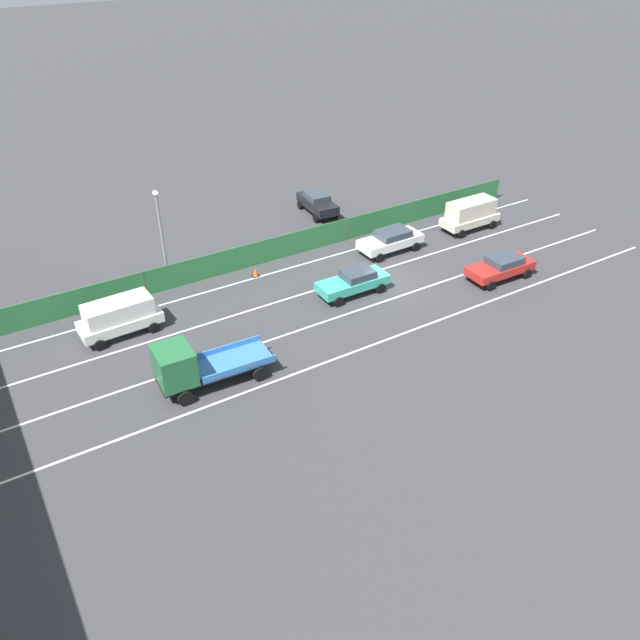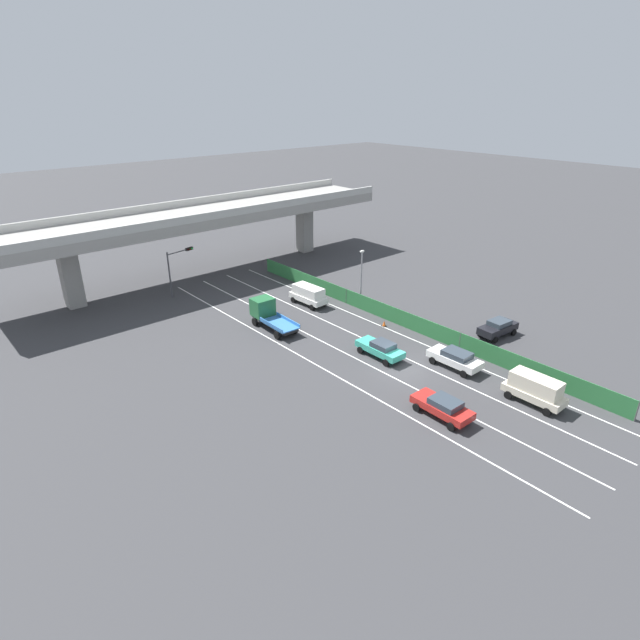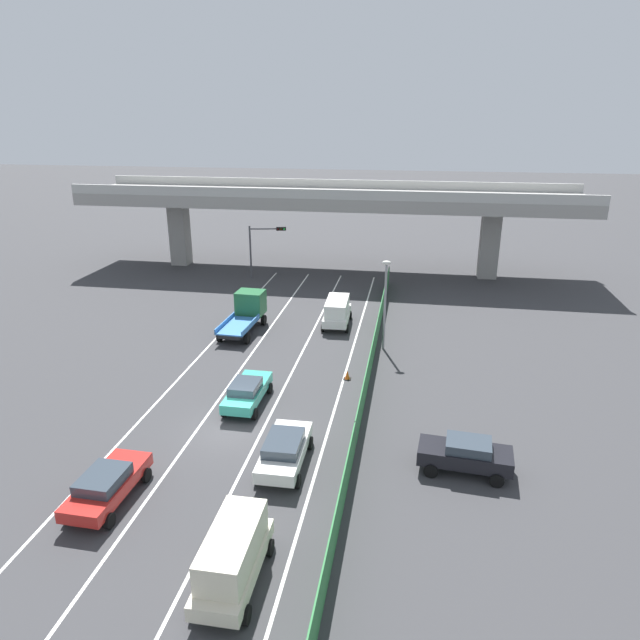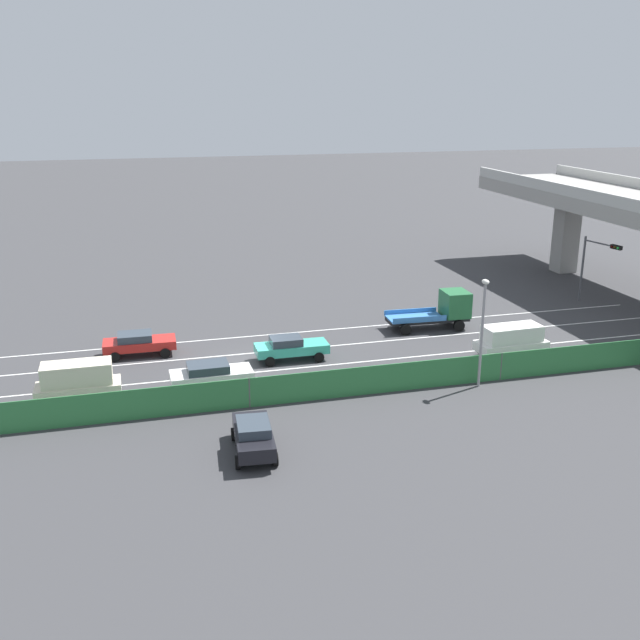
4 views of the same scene
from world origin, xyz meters
The scene contains 15 objects.
ground_plane centered at (0.00, 0.00, 0.00)m, with size 300.00×300.00×0.00m, color #38383A.
lane_line_left_edge centered at (-5.10, 6.50, 0.00)m, with size 0.14×49.01×0.01m, color silver.
lane_line_mid_left centered at (-1.70, 6.50, 0.00)m, with size 0.14×49.01×0.01m, color silver.
lane_line_mid_right centered at (1.70, 6.50, 0.00)m, with size 0.14×49.01×0.01m, color silver.
lane_line_right_edge centered at (5.10, 6.50, 0.00)m, with size 0.14×49.01×0.01m, color silver.
green_fence centered at (6.68, 6.50, 0.84)m, with size 0.10×45.11×1.69m.
car_van_white centered at (3.33, 16.54, 1.20)m, with size 2.21×4.63×2.10m.
car_sedan_white centered at (3.58, -2.70, 0.89)m, with size 2.10×4.67×1.56m.
car_van_cream centered at (3.44, -9.94, 1.27)m, with size 1.99×4.54×2.25m.
car_taxi_teal centered at (0.14, 2.76, 0.86)m, with size 1.98×4.63×1.54m.
car_sedan_red centered at (-3.25, -6.51, 0.86)m, with size 2.14×4.62×1.51m.
flatbed_truck_blue centered at (-3.43, 14.85, 1.36)m, with size 2.55×5.96×2.67m.
parked_sedan_dark centered at (11.87, -1.71, 0.92)m, with size 4.36×2.24×1.63m.
street_lamp centered at (7.23, 12.32, 3.94)m, with size 0.60×0.36×6.39m.
traffic_cone centered at (5.32, 7.04, 0.27)m, with size 0.47×0.47×0.59m.
Camera 1 is at (-28.21, 22.58, 20.66)m, focal length 35.77 mm.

